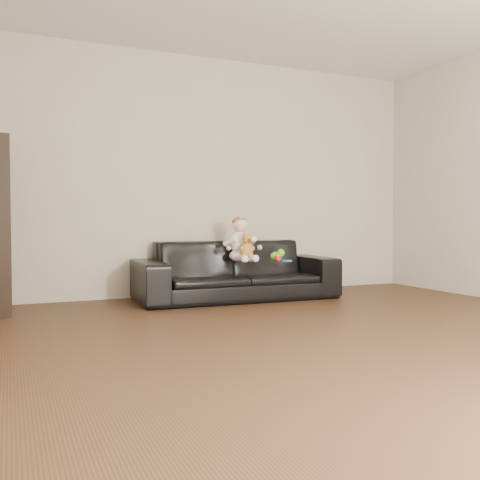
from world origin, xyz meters
name	(u,v)px	position (x,y,z in m)	size (l,w,h in m)	color
floor	(361,346)	(0.00, 0.00, 0.00)	(5.50, 5.50, 0.00)	#442A18
wall_back	(212,177)	(0.00, 2.75, 1.30)	(5.00, 5.00, 0.00)	#BBB19D
sofa	(236,270)	(0.08, 2.25, 0.30)	(2.05, 0.80, 0.60)	black
baby	(241,242)	(0.08, 2.14, 0.60)	(0.32, 0.40, 0.46)	silver
teddy_bear	(247,246)	(0.09, 2.00, 0.56)	(0.13, 0.14, 0.24)	#B17D32
toy_green	(276,256)	(0.46, 2.10, 0.44)	(0.11, 0.14, 0.10)	#6FE71B
toy_rattle	(278,258)	(0.43, 2.00, 0.43)	(0.07, 0.07, 0.07)	red
toy_blue_disc	(287,261)	(0.53, 1.98, 0.40)	(0.10, 0.10, 0.01)	#1B86D9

